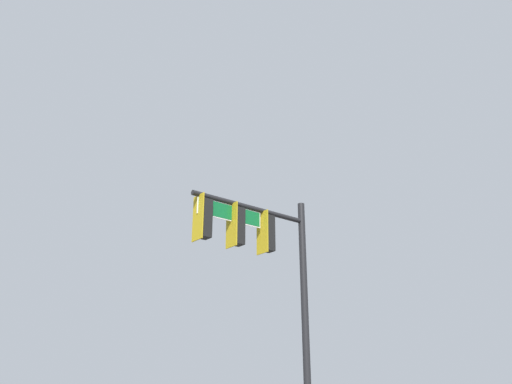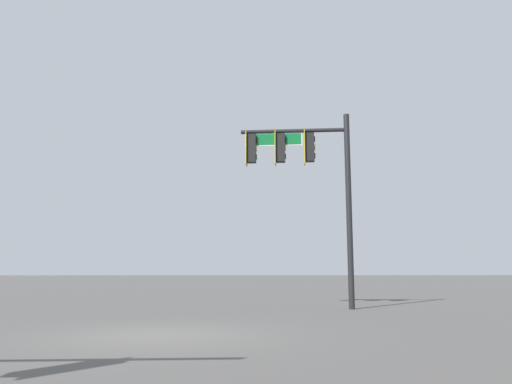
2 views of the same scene
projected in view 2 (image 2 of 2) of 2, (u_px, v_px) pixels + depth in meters
ground_plane at (157, 335)px, 10.59m from camera, size 400.00×400.00×0.00m
signal_pole_near at (305, 167)px, 18.97m from camera, size 4.14×0.94×7.31m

